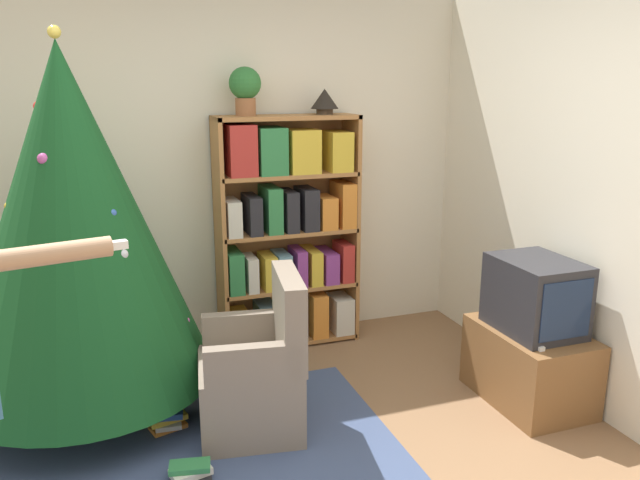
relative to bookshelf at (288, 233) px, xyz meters
The scene contains 11 objects.
wall_back 0.72m from the bookshelf, 154.12° to the left, with size 8.00×0.10×2.60m.
bookshelf is the anchor object (origin of this frame).
tv_stand 1.89m from the bookshelf, 50.22° to the right, with size 0.50×0.75×0.47m.
television 1.79m from the bookshelf, 50.27° to the right, with size 0.42×0.54×0.44m.
game_remote 1.91m from the bookshelf, 58.18° to the right, with size 0.04×0.12×0.02m.
christmas_tree 1.58m from the bookshelf, 157.58° to the right, with size 1.50×1.50×2.23m.
armchair 1.35m from the bookshelf, 115.22° to the right, with size 0.65×0.64×0.92m.
potted_plant 1.08m from the bookshelf, behind, with size 0.22×0.22×0.33m.
table_lamp 0.99m from the bookshelf, ahead, with size 0.20×0.20×0.18m.
book_pile_near_tree 1.61m from the bookshelf, 136.73° to the right, with size 0.23×0.17×0.12m.
book_pile_by_chair 1.95m from the bookshelf, 123.15° to the right, with size 0.22×0.16×0.09m.
Camera 1 is at (-0.76, -2.34, 1.95)m, focal length 35.00 mm.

